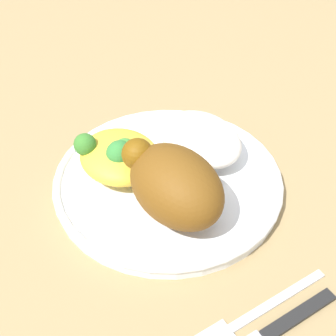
# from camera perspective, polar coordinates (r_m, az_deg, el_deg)

# --- Properties ---
(ground_plane) EXTENTS (2.00, 2.00, 0.00)m
(ground_plane) POSITION_cam_1_polar(r_m,az_deg,el_deg) (0.53, -0.00, -2.24)
(ground_plane) COLOR #957B50
(plate) EXTENTS (0.26, 0.26, 0.02)m
(plate) POSITION_cam_1_polar(r_m,az_deg,el_deg) (0.52, -0.00, -1.50)
(plate) COLOR white
(plate) RESTS_ON ground_plane
(roasted_chicken) EXTENTS (0.12, 0.08, 0.07)m
(roasted_chicken) POSITION_cam_1_polar(r_m,az_deg,el_deg) (0.45, 0.76, -2.02)
(roasted_chicken) COLOR brown
(roasted_chicken) RESTS_ON plate
(rice_pile) EXTENTS (0.11, 0.08, 0.04)m
(rice_pile) POSITION_cam_1_polar(r_m,az_deg,el_deg) (0.53, 4.03, 3.65)
(rice_pile) COLOR silver
(rice_pile) RESTS_ON plate
(mac_cheese_with_broccoli) EXTENTS (0.10, 0.09, 0.04)m
(mac_cheese_with_broccoli) POSITION_cam_1_polar(r_m,az_deg,el_deg) (0.51, -6.11, 1.61)
(mac_cheese_with_broccoli) COLOR gold
(mac_cheese_with_broccoli) RESTS_ON plate
(fork) EXTENTS (0.03, 0.14, 0.01)m
(fork) POSITION_cam_1_polar(r_m,az_deg,el_deg) (0.43, 10.79, -17.19)
(fork) COLOR silver
(fork) RESTS_ON ground_plane
(knife) EXTENTS (0.03, 0.19, 0.01)m
(knife) POSITION_cam_1_polar(r_m,az_deg,el_deg) (0.42, 11.90, -19.67)
(knife) COLOR black
(knife) RESTS_ON ground_plane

